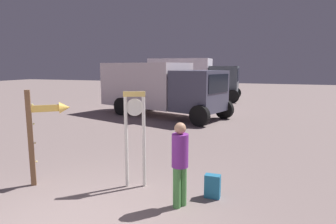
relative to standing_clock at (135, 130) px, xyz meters
The scene contains 6 objects.
standing_clock is the anchor object (origin of this frame).
arrow_sign 1.92m from the standing_clock, 165.16° to the right, with size 0.78×0.68×2.03m.
person_near_clock 1.31m from the standing_clock, 25.91° to the right, with size 0.30×0.30×1.54m.
backpack 1.91m from the standing_clock, ahead, with size 0.29×0.21×0.46m.
box_truck_near 8.91m from the standing_clock, 108.09° to the left, with size 7.09×4.32×2.66m.
box_truck_far 16.16m from the standing_clock, 100.71° to the left, with size 6.74×2.93×3.04m.
Camera 1 is at (2.84, -3.30, 2.51)m, focal length 31.10 mm.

